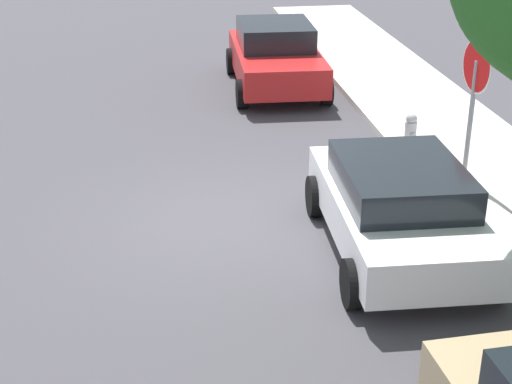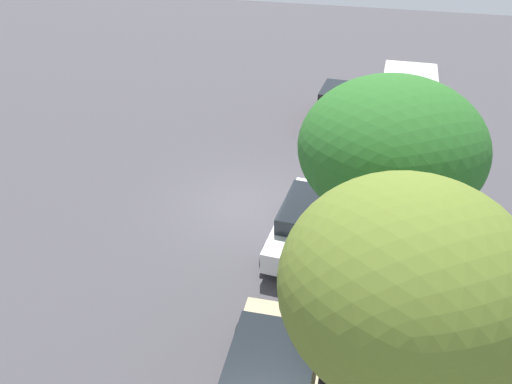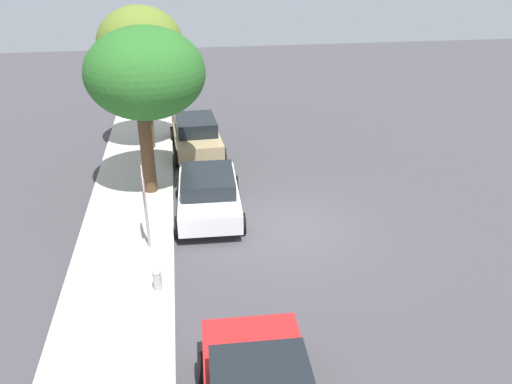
# 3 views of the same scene
# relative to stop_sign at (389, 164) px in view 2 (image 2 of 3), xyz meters

# --- Properties ---
(ground_plane) EXTENTS (60.00, 60.00, 0.00)m
(ground_plane) POSITION_rel_stop_sign_xyz_m (0.61, -4.16, -1.80)
(ground_plane) COLOR #423F44
(sidewalk_curb) EXTENTS (32.00, 2.72, 0.14)m
(sidewalk_curb) POSITION_rel_stop_sign_xyz_m (0.61, 0.70, -1.73)
(sidewalk_curb) COLOR beige
(sidewalk_curb) RESTS_ON ground_plane
(stop_sign) EXTENTS (0.88, 0.10, 2.58)m
(stop_sign) POSITION_rel_stop_sign_xyz_m (0.00, 0.00, 0.00)
(stop_sign) COLOR gray
(stop_sign) RESTS_ON ground_plane
(parked_car_white) EXTENTS (3.97, 2.17, 1.37)m
(parked_car_white) POSITION_rel_stop_sign_xyz_m (1.93, -1.79, -1.08)
(parked_car_white) COLOR white
(parked_car_white) RESTS_ON ground_plane
(parked_car_red) EXTENTS (4.17, 2.23, 1.51)m
(parked_car_red) POSITION_rel_stop_sign_xyz_m (-6.38, -2.11, -1.04)
(parked_car_red) COLOR red
(parked_car_red) RESTS_ON ground_plane
(street_tree_near_corner) EXTENTS (3.29, 3.29, 5.70)m
(street_tree_near_corner) POSITION_rel_stop_sign_xyz_m (7.92, 0.24, 2.45)
(street_tree_near_corner) COLOR brown
(street_tree_near_corner) RESTS_ON ground_plane
(street_tree_mid_block) EXTENTS (3.74, 3.74, 5.55)m
(street_tree_mid_block) POSITION_rel_stop_sign_xyz_m (3.71, -0.10, 2.29)
(street_tree_mid_block) COLOR #513823
(street_tree_mid_block) RESTS_ON ground_plane
(fire_hydrant) EXTENTS (0.30, 0.22, 0.72)m
(fire_hydrant) POSITION_rel_stop_sign_xyz_m (-1.97, -0.27, -1.44)
(fire_hydrant) COLOR #A5A5A8
(fire_hydrant) RESTS_ON ground_plane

